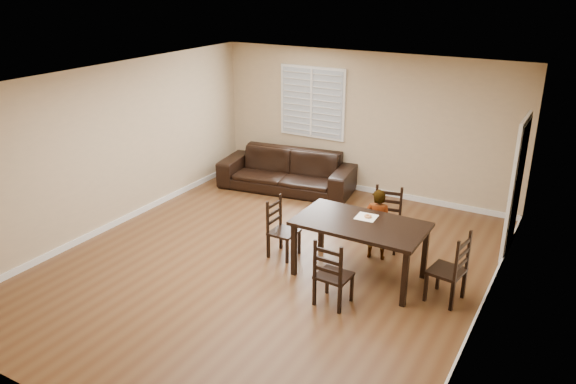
% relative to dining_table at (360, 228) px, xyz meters
% --- Properties ---
extents(ground, '(7.00, 7.00, 0.00)m').
position_rel_dining_table_xyz_m(ground, '(-1.27, -0.34, -0.75)').
color(ground, brown).
rests_on(ground, ground).
extents(room, '(6.04, 7.04, 2.72)m').
position_rel_dining_table_xyz_m(room, '(-1.24, -0.17, 1.06)').
color(room, tan).
rests_on(room, ground).
extents(dining_table, '(1.79, 1.02, 0.83)m').
position_rel_dining_table_xyz_m(dining_table, '(0.00, 0.00, 0.00)').
color(dining_table, black).
rests_on(dining_table, ground).
extents(chair_near, '(0.50, 0.48, 0.97)m').
position_rel_dining_table_xyz_m(chair_near, '(-0.01, 1.12, -0.31)').
color(chair_near, black).
rests_on(chair_near, ground).
extents(chair_far, '(0.44, 0.41, 0.93)m').
position_rel_dining_table_xyz_m(chair_far, '(-0.01, -0.92, -0.32)').
color(chair_far, black).
rests_on(chair_far, ground).
extents(chair_left, '(0.40, 0.42, 0.91)m').
position_rel_dining_table_xyz_m(chair_left, '(-1.33, 0.02, -0.33)').
color(chair_left, black).
rests_on(chair_left, ground).
extents(chair_right, '(0.47, 0.50, 0.98)m').
position_rel_dining_table_xyz_m(chair_right, '(1.34, -0.03, -0.30)').
color(chair_right, black).
rests_on(chair_right, ground).
extents(child, '(0.45, 0.34, 1.10)m').
position_rel_dining_table_xyz_m(child, '(0.01, 0.64, -0.20)').
color(child, gray).
rests_on(child, ground).
extents(napkin, '(0.30, 0.30, 0.00)m').
position_rel_dining_table_xyz_m(napkin, '(0.00, 0.20, 0.09)').
color(napkin, white).
rests_on(napkin, dining_table).
extents(donut, '(0.11, 0.11, 0.04)m').
position_rel_dining_table_xyz_m(donut, '(0.02, 0.20, 0.11)').
color(donut, '#D3894C').
rests_on(donut, napkin).
extents(sofa, '(2.74, 1.39, 0.76)m').
position_rel_dining_table_xyz_m(sofa, '(-2.59, 2.49, -0.36)').
color(sofa, black).
rests_on(sofa, ground).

